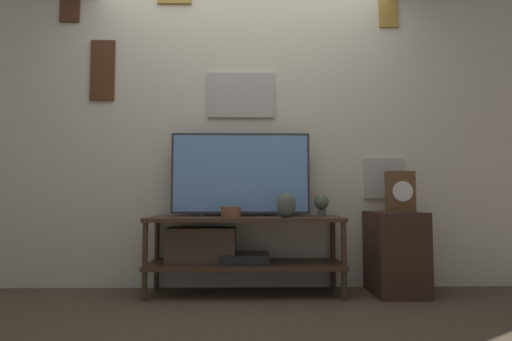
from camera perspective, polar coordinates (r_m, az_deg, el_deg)
name	(u,v)px	position (r m, az deg, el deg)	size (l,w,h in m)	color
ground_plane	(245,303)	(2.94, -1.63, -18.44)	(12.00, 12.00, 0.00)	#4C3D2D
wall_back	(245,125)	(3.42, -1.52, 6.51)	(6.40, 0.08, 2.70)	beige
media_console	(228,245)	(3.13, -4.08, -10.59)	(1.50, 0.43, 0.59)	#422D1E
television	(241,173)	(3.20, -2.22, -0.43)	(1.11, 0.05, 0.67)	#333338
vase_wide_bowl	(231,212)	(3.03, -3.62, -5.94)	(0.15, 0.15, 0.08)	brown
vase_urn_stoneware	(286,205)	(3.01, 4.36, -4.95)	(0.14, 0.11, 0.19)	#4C5647
decorative_bust	(321,203)	(3.24, 9.34, -4.66)	(0.12, 0.12, 0.17)	#4C5647
side_table	(395,253)	(3.32, 19.31, -11.02)	(0.38, 0.45, 0.63)	#382319
mantel_clock	(400,191)	(3.32, 19.90, -2.83)	(0.21, 0.11, 0.32)	brown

